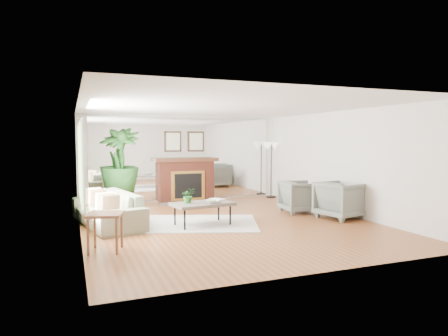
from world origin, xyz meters
name	(u,v)px	position (x,y,z in m)	size (l,w,h in m)	color
ground	(227,223)	(0.00, 0.00, 0.00)	(7.00, 7.00, 0.00)	brown
wall_left	(80,169)	(-2.99, 0.00, 1.25)	(0.02, 7.00, 2.50)	white
wall_right	(342,163)	(2.99, 0.00, 1.25)	(0.02, 7.00, 2.50)	white
wall_back	(184,158)	(0.00, 3.49, 1.25)	(6.00, 0.02, 2.50)	white
mirror_panel	(184,158)	(0.00, 3.47, 1.25)	(5.40, 0.04, 2.40)	silver
window_panel	(81,163)	(-2.96, 0.40, 1.35)	(0.04, 2.40, 1.50)	#B2E09E
fireplace	(186,179)	(0.00, 3.26, 0.66)	(1.85, 0.83, 2.05)	maroon
area_rug	(197,223)	(-0.65, 0.12, 0.01)	(2.53, 1.81, 0.03)	silver
coffee_table	(203,205)	(-0.60, -0.12, 0.45)	(1.32, 0.88, 0.49)	#6A5F53
sofa	(107,209)	(-2.45, 0.68, 0.35)	(2.39, 0.94, 0.70)	gray
armchair_back	(300,197)	(2.14, 0.52, 0.39)	(0.84, 0.87, 0.79)	slate
armchair_front	(341,200)	(2.60, -0.47, 0.42)	(0.91, 0.93, 0.85)	slate
side_table	(105,219)	(-2.65, -1.35, 0.52)	(0.68, 0.68, 0.62)	brown
potted_ficus	(120,164)	(-1.89, 3.10, 1.14)	(1.32, 1.32, 2.13)	black
floor_lamp	(271,150)	(2.70, 3.10, 1.48)	(0.56, 0.31, 1.73)	black
tabletop_plant	(188,195)	(-0.90, -0.07, 0.65)	(0.28, 0.25, 0.32)	#2C6826
fruit_bowl	(213,201)	(-0.43, -0.27, 0.53)	(0.29, 0.29, 0.07)	brown
book	(214,200)	(-0.29, 0.08, 0.51)	(0.23, 0.31, 0.02)	brown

